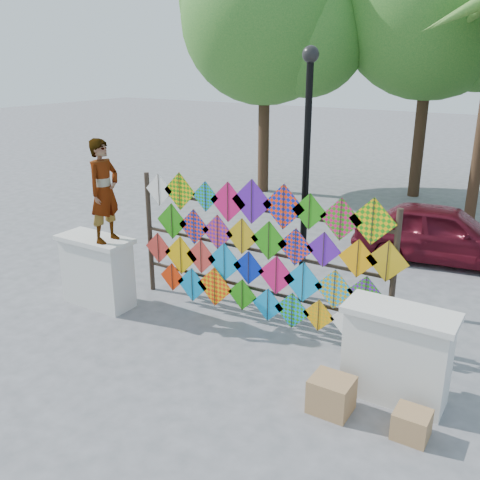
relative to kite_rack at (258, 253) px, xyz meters
The scene contains 11 objects.
ground 1.44m from the kite_rack, 96.43° to the right, with size 80.00×80.00×0.00m, color gray.
parapet_left 2.99m from the kite_rack, 161.60° to the right, with size 1.40×0.65×1.28m.
parapet_right 2.84m from the kite_rack, 19.46° to the right, with size 1.40×0.65×1.28m.
kite_rack is the anchor object (origin of this frame).
tree_west 10.31m from the kite_rack, 118.36° to the left, with size 5.85×5.20×8.01m.
tree_mid 11.26m from the kite_rack, 89.86° to the left, with size 6.30×5.60×8.61m.
vendor_woman 2.77m from the kite_rack, 159.23° to the right, with size 0.64×0.42×1.75m, color #99999E.
sedan 5.06m from the kite_rack, 66.66° to the left, with size 1.52×3.77×1.28m, color #550E1B.
lamppost 1.95m from the kite_rack, 80.29° to the left, with size 0.28×0.28×4.46m.
cardboard_box_near 2.78m from the kite_rack, 38.51° to the right, with size 0.52×0.46×0.46m, color #AC7B53.
cardboard_box_far 3.59m from the kite_rack, 27.61° to the right, with size 0.41×0.38×0.34m, color #AC7B53.
Camera 1 is at (4.17, -6.39, 4.27)m, focal length 40.00 mm.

